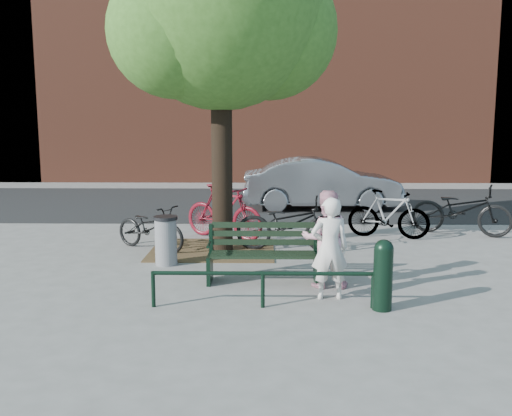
{
  "coord_description": "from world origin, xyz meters",
  "views": [
    {
      "loc": [
        0.03,
        -8.7,
        2.57
      ],
      "look_at": [
        -0.13,
        1.0,
        1.03
      ],
      "focal_mm": 40.0,
      "sensor_mm": 36.0,
      "label": 1
    }
  ],
  "objects_px": {
    "bicycle_c": "(288,224)",
    "bollard": "(383,272)",
    "park_bench": "(263,252)",
    "person_left": "(330,248)",
    "person_right": "(325,239)",
    "parked_car": "(322,184)",
    "litter_bin": "(166,240)"
  },
  "relations": [
    {
      "from": "person_right",
      "to": "bollard",
      "type": "bearing_deg",
      "value": 120.87
    },
    {
      "from": "litter_bin",
      "to": "parked_car",
      "type": "relative_size",
      "value": 0.2
    },
    {
      "from": "person_left",
      "to": "bollard",
      "type": "bearing_deg",
      "value": 139.66
    },
    {
      "from": "park_bench",
      "to": "person_left",
      "type": "bearing_deg",
      "value": -42.13
    },
    {
      "from": "person_right",
      "to": "bicycle_c",
      "type": "distance_m",
      "value": 2.45
    },
    {
      "from": "person_left",
      "to": "bicycle_c",
      "type": "height_order",
      "value": "person_left"
    },
    {
      "from": "bicycle_c",
      "to": "person_right",
      "type": "bearing_deg",
      "value": -162.69
    },
    {
      "from": "person_right",
      "to": "bollard",
      "type": "distance_m",
      "value": 1.28
    },
    {
      "from": "park_bench",
      "to": "litter_bin",
      "type": "bearing_deg",
      "value": 149.56
    },
    {
      "from": "person_right",
      "to": "bicycle_c",
      "type": "xyz_separation_m",
      "value": [
        -0.47,
        2.4,
        -0.21
      ]
    },
    {
      "from": "litter_bin",
      "to": "person_right",
      "type": "bearing_deg",
      "value": -25.75
    },
    {
      "from": "park_bench",
      "to": "parked_car",
      "type": "distance_m",
      "value": 7.45
    },
    {
      "from": "litter_bin",
      "to": "bicycle_c",
      "type": "distance_m",
      "value": 2.46
    },
    {
      "from": "litter_bin",
      "to": "bicycle_c",
      "type": "bearing_deg",
      "value": 26.87
    },
    {
      "from": "bicycle_c",
      "to": "bollard",
      "type": "bearing_deg",
      "value": -155.69
    },
    {
      "from": "person_left",
      "to": "parked_car",
      "type": "distance_m",
      "value": 8.16
    },
    {
      "from": "bicycle_c",
      "to": "parked_car",
      "type": "height_order",
      "value": "parked_car"
    },
    {
      "from": "park_bench",
      "to": "parked_car",
      "type": "xyz_separation_m",
      "value": [
        1.64,
        7.27,
        0.25
      ]
    },
    {
      "from": "bicycle_c",
      "to": "parked_car",
      "type": "distance_m",
      "value": 5.28
    },
    {
      "from": "park_bench",
      "to": "bollard",
      "type": "relative_size",
      "value": 1.79
    },
    {
      "from": "bollard",
      "to": "bicycle_c",
      "type": "bearing_deg",
      "value": 108.13
    },
    {
      "from": "park_bench",
      "to": "litter_bin",
      "type": "distance_m",
      "value": 1.99
    },
    {
      "from": "person_left",
      "to": "parked_car",
      "type": "height_order",
      "value": "person_left"
    },
    {
      "from": "person_left",
      "to": "bicycle_c",
      "type": "xyz_separation_m",
      "value": [
        -0.47,
        2.98,
        -0.2
      ]
    },
    {
      "from": "person_right",
      "to": "litter_bin",
      "type": "bearing_deg",
      "value": -26.7
    },
    {
      "from": "park_bench",
      "to": "bollard",
      "type": "bearing_deg",
      "value": -39.86
    },
    {
      "from": "park_bench",
      "to": "bollard",
      "type": "distance_m",
      "value": 2.1
    },
    {
      "from": "park_bench",
      "to": "bicycle_c",
      "type": "bearing_deg",
      "value": 77.3
    },
    {
      "from": "park_bench",
      "to": "litter_bin",
      "type": "relative_size",
      "value": 2.01
    },
    {
      "from": "park_bench",
      "to": "person_left",
      "type": "height_order",
      "value": "person_left"
    },
    {
      "from": "park_bench",
      "to": "person_right",
      "type": "height_order",
      "value": "person_right"
    },
    {
      "from": "park_bench",
      "to": "person_left",
      "type": "distance_m",
      "value": 1.31
    }
  ]
}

